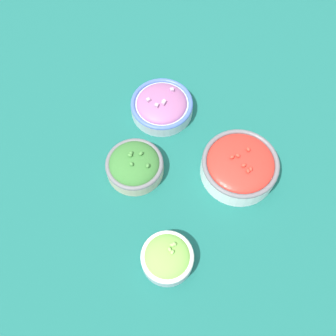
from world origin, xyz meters
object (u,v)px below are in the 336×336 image
bowl_cherry_tomatoes (240,166)px  bowl_red_onion (162,105)px  bowl_broccoli (135,165)px  bowl_lettuce (167,258)px

bowl_cherry_tomatoes → bowl_red_onion: size_ratio=1.12×
bowl_broccoli → bowl_lettuce: (0.11, 0.21, 0.00)m
bowl_lettuce → bowl_red_onion: bearing=-135.7°
bowl_red_onion → bowl_lettuce: (0.29, 0.28, 0.00)m
bowl_broccoli → bowl_red_onion: bowl_broccoli is taller
bowl_cherry_tomatoes → bowl_lettuce: bowl_cherry_tomatoes is taller
bowl_cherry_tomatoes → bowl_lettuce: bearing=3.8°
bowl_lettuce → bowl_cherry_tomatoes: bearing=-176.2°
bowl_broccoli → bowl_red_onion: size_ratio=0.86×
bowl_broccoli → bowl_lettuce: size_ratio=1.23×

